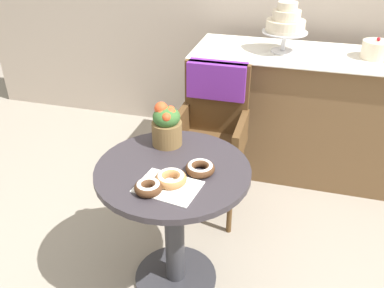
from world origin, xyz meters
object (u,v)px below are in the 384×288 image
donut_front (200,167)px  flower_vase (167,124)px  tiered_cake_stand (286,23)px  donut_mid (171,178)px  donut_side (148,187)px  cafe_table (174,204)px  round_layer_cake (376,50)px  wicker_chair (213,117)px

donut_front → flower_vase: size_ratio=0.59×
flower_vase → tiered_cake_stand: 1.22m
donut_mid → tiered_cake_stand: 1.49m
donut_front → donut_side: 0.27m
cafe_table → tiered_cake_stand: size_ratio=2.21×
round_layer_cake → donut_side: bearing=-123.4°
wicker_chair → tiered_cake_stand: 0.81m
cafe_table → donut_front: size_ratio=5.42×
donut_side → cafe_table: bearing=77.9°
donut_mid → donut_side: donut_side is taller
wicker_chair → donut_front: 0.73m
cafe_table → donut_mid: 0.26m
cafe_table → flower_vase: flower_vase is taller
cafe_table → wicker_chair: bearing=88.0°
wicker_chair → donut_front: size_ratio=7.19×
donut_front → flower_vase: bearing=138.5°
wicker_chair → donut_mid: bearing=-90.0°
wicker_chair → round_layer_cake: round_layer_cake is taller
donut_side → round_layer_cake: bearing=56.6°
tiered_cake_stand → flower_vase: bearing=-113.0°
donut_mid → donut_front: bearing=49.0°
donut_mid → donut_side: 0.11m
donut_mid → tiered_cake_stand: tiered_cake_stand is taller
wicker_chair → round_layer_cake: 1.15m
donut_front → donut_side: bearing=-130.2°
cafe_table → donut_front: 0.27m
wicker_chair → donut_mid: 0.84m
wicker_chair → tiered_cake_stand: size_ratio=2.92×
donut_mid → donut_side: (-0.07, -0.09, 0.00)m
donut_side → tiered_cake_stand: 1.59m
wicker_chair → round_layer_cake: (0.93, 0.60, 0.32)m
flower_vase → tiered_cake_stand: tiered_cake_stand is taller
donut_front → tiered_cake_stand: (0.24, 1.30, 0.35)m
donut_mid → flower_vase: (-0.12, 0.31, 0.09)m
donut_front → wicker_chair: bearing=98.3°
wicker_chair → tiered_cake_stand: bearing=59.1°
donut_side → flower_vase: bearing=97.4°
donut_front → donut_side: (-0.17, -0.20, 0.00)m
donut_mid → flower_vase: 0.35m
cafe_table → donut_front: bearing=2.1°
donut_mid → flower_vase: size_ratio=0.61×
wicker_chair → flower_vase: size_ratio=4.25×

